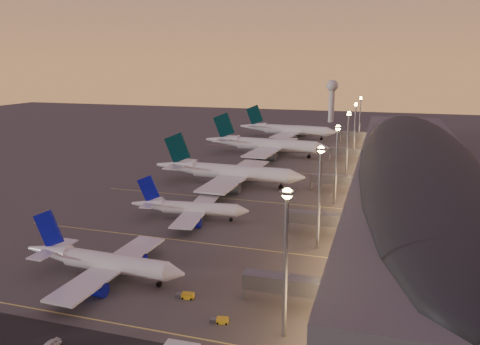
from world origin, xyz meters
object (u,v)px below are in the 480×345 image
(airliner_wide_far, at_px, (287,130))
(baggage_tug_a, at_px, (220,320))
(airliner_wide_mid, at_px, (265,145))
(airliner_narrow_south, at_px, (103,262))
(radar_tower, at_px, (332,94))
(baggage_tug_b, at_px, (186,296))
(airliner_narrow_north, at_px, (190,208))
(airliner_wide_near, at_px, (228,172))

(airliner_wide_far, relative_size, baggage_tug_a, 18.58)
(airliner_wide_mid, bearing_deg, airliner_narrow_south, -85.95)
(airliner_wide_far, height_order, radar_tower, radar_tower)
(radar_tower, bearing_deg, baggage_tug_b, -89.06)
(airliner_narrow_south, relative_size, airliner_narrow_north, 1.08)
(airliner_narrow_south, height_order, baggage_tug_a, airliner_narrow_south)
(airliner_wide_mid, bearing_deg, baggage_tug_b, -78.01)
(airliner_wide_mid, relative_size, radar_tower, 1.98)
(airliner_wide_near, xyz_separation_m, airliner_wide_far, (-1.20, 117.93, 0.17))
(airliner_narrow_south, xyz_separation_m, airliner_wide_far, (-0.83, 200.64, 1.49))
(airliner_narrow_south, distance_m, baggage_tug_b, 20.99)
(airliner_wide_far, bearing_deg, baggage_tug_b, -78.47)
(airliner_narrow_south, height_order, radar_tower, radar_tower)
(airliner_wide_mid, height_order, baggage_tug_b, airliner_wide_mid)
(baggage_tug_a, bearing_deg, airliner_narrow_north, 108.92)
(baggage_tug_b, bearing_deg, airliner_narrow_north, 105.94)
(airliner_narrow_south, distance_m, airliner_wide_far, 200.65)
(airliner_wide_mid, distance_m, baggage_tug_b, 148.50)
(airliner_wide_near, xyz_separation_m, airliner_wide_mid, (-0.72, 61.09, 0.39))
(airliner_wide_mid, relative_size, airliner_wide_far, 1.04)
(airliner_narrow_north, relative_size, airliner_wide_near, 0.60)
(airliner_wide_mid, distance_m, airliner_wide_far, 56.85)
(airliner_narrow_south, bearing_deg, baggage_tug_a, -15.88)
(airliner_narrow_south, bearing_deg, airliner_wide_mid, 92.00)
(baggage_tug_a, bearing_deg, baggage_tug_b, 136.29)
(airliner_wide_near, relative_size, airliner_wide_mid, 0.93)
(baggage_tug_b, bearing_deg, baggage_tug_a, -40.39)
(airliner_wide_near, bearing_deg, airliner_narrow_south, -88.49)
(baggage_tug_a, distance_m, baggage_tug_b, 11.48)
(airliner_narrow_north, xyz_separation_m, airliner_wide_mid, (-2.78, 102.51, 1.98))
(airliner_narrow_north, bearing_deg, radar_tower, 80.18)
(airliner_narrow_north, xyz_separation_m, baggage_tug_b, (18.08, -44.44, -2.83))
(airliner_narrow_north, relative_size, baggage_tug_a, 10.83)
(airliner_narrow_south, bearing_deg, airliner_wide_far, 92.10)
(airliner_narrow_south, xyz_separation_m, airliner_wide_mid, (-0.35, 143.80, 1.71))
(airliner_narrow_north, xyz_separation_m, radar_tower, (13.26, 248.37, 18.55))
(airliner_narrow_north, relative_size, radar_tower, 1.11)
(airliner_wide_mid, xyz_separation_m, airliner_wide_far, (-0.49, 56.85, -0.22))
(airliner_narrow_south, xyz_separation_m, airliner_wide_near, (0.37, 82.71, 1.33))
(airliner_wide_mid, distance_m, radar_tower, 147.68)
(airliner_narrow_north, distance_m, airliner_wide_mid, 102.56)
(airliner_wide_mid, xyz_separation_m, baggage_tug_a, (30.36, -153.40, -4.87))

